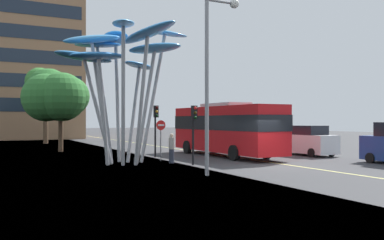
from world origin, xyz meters
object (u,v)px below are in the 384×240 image
object	(u,v)px
traffic_light_kerb_near	(194,122)
pedestrian	(172,148)
leaf_sculpture	(121,52)
traffic_light_kerb_far	(156,120)
street_lamp	(214,61)
no_entry_sign	(161,134)
red_bus	(225,127)
car_parked_far	(252,137)
car_parked_mid	(308,141)

from	to	relation	value
traffic_light_kerb_near	pedestrian	xyz separation A→B (m)	(-0.68, 1.51, -1.53)
leaf_sculpture	pedestrian	bearing A→B (deg)	-22.02
traffic_light_kerb_near	traffic_light_kerb_far	xyz separation A→B (m)	(-0.01, 5.63, 0.13)
street_lamp	no_entry_sign	world-z (taller)	street_lamp
red_bus	traffic_light_kerb_near	size ratio (longest dim) A/B	3.34
street_lamp	traffic_light_kerb_near	bearing A→B (deg)	75.17
red_bus	street_lamp	distance (m)	10.59
car_parked_far	pedestrian	world-z (taller)	car_parked_far
red_bus	no_entry_sign	size ratio (longest dim) A/B	4.43
no_entry_sign	red_bus	bearing A→B (deg)	12.25
pedestrian	no_entry_sign	bearing A→B (deg)	91.73
traffic_light_kerb_near	car_parked_far	size ratio (longest dim) A/B	0.77
car_parked_mid	red_bus	bearing A→B (deg)	160.28
car_parked_far	no_entry_sign	world-z (taller)	no_entry_sign
traffic_light_kerb_near	street_lamp	size ratio (longest dim) A/B	0.41
street_lamp	red_bus	bearing A→B (deg)	55.94
traffic_light_kerb_near	car_parked_mid	bearing A→B (deg)	11.95
traffic_light_kerb_far	car_parked_far	distance (m)	11.13
street_lamp	pedestrian	distance (m)	7.16
car_parked_mid	pedestrian	size ratio (longest dim) A/B	2.51
traffic_light_kerb_far	street_lamp	world-z (taller)	street_lamp
car_parked_far	car_parked_mid	bearing A→B (deg)	-91.72
traffic_light_kerb_far	no_entry_sign	distance (m)	2.84
traffic_light_kerb_far	car_parked_far	size ratio (longest dim) A/B	0.81
red_bus	car_parked_far	xyz separation A→B (m)	(5.84, 5.16, -0.95)
traffic_light_kerb_far	street_lamp	bearing A→B (deg)	-96.39
traffic_light_kerb_near	pedestrian	bearing A→B (deg)	114.41
traffic_light_kerb_far	no_entry_sign	size ratio (longest dim) A/B	1.40
leaf_sculpture	red_bus	bearing A→B (deg)	11.15
car_parked_mid	street_lamp	distance (m)	13.60
leaf_sculpture	car_parked_far	distance (m)	16.24
no_entry_sign	street_lamp	bearing A→B (deg)	-93.05
pedestrian	no_entry_sign	xyz separation A→B (m)	(-0.05, 1.51, 0.79)
street_lamp	car_parked_mid	bearing A→B (deg)	29.42
leaf_sculpture	car_parked_mid	bearing A→B (deg)	-1.90
traffic_light_kerb_near	car_parked_far	xyz separation A→B (m)	(10.39, 9.33, -1.34)
leaf_sculpture	no_entry_sign	distance (m)	5.46
leaf_sculpture	no_entry_sign	xyz separation A→B (m)	(2.66, 0.42, -4.75)
car_parked_far	street_lamp	bearing A→B (deg)	-130.35
red_bus	leaf_sculpture	xyz separation A→B (m)	(-7.94, -1.57, 4.41)
pedestrian	no_entry_sign	world-z (taller)	no_entry_sign
pedestrian	car_parked_far	bearing A→B (deg)	35.23
leaf_sculpture	street_lamp	xyz separation A→B (m)	(2.28, -6.82, -1.26)
red_bus	car_parked_mid	size ratio (longest dim) A/B	2.54
car_parked_far	traffic_light_kerb_near	bearing A→B (deg)	-138.08
pedestrian	leaf_sculpture	bearing A→B (deg)	157.98
red_bus	car_parked_mid	world-z (taller)	red_bus
leaf_sculpture	car_parked_mid	distance (m)	14.61
traffic_light_kerb_near	no_entry_sign	bearing A→B (deg)	103.57
car_parked_far	pedestrian	bearing A→B (deg)	-144.77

